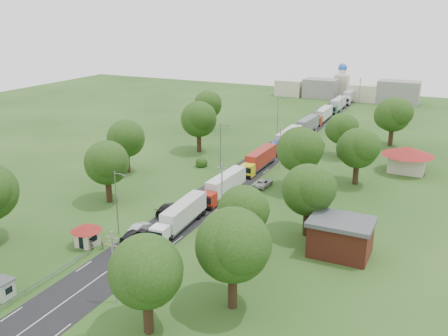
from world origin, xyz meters
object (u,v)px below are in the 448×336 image
Objects in this scene: truck_0 at (181,216)px; car_lane_mid at (140,228)px; boom_barrier at (121,248)px; pedestrian_near at (132,248)px; guard_booth at (87,232)px; info_sign at (299,140)px; car_lane_front at (134,235)px.

truck_0 is 3.33× the size of car_lane_mid.
pedestrian_near is at bearing 18.17° from boom_barrier.
truck_0 is (3.25, 11.00, 1.18)m from boom_barrier.
info_sign reaches higher than guard_booth.
info_sign reaches higher than truck_0.
info_sign reaches higher than car_lane_mid.
guard_booth is 0.92× the size of car_lane_front.
car_lane_mid reaches higher than boom_barrier.
truck_0 is at bearing 73.56° from boom_barrier.
pedestrian_near is (-5.03, -59.50, -2.05)m from info_sign.
truck_0 reaches higher than car_lane_mid.
car_lane_front is at bearing 109.04° from pedestrian_near.
pedestrian_near is (-1.72, -10.50, -1.12)m from truck_0.
car_lane_front is 4.59m from pedestrian_near.
car_lane_front is at bearing 101.37° from boom_barrier.
car_lane_mid is (-1.64, 7.00, -0.19)m from boom_barrier.
boom_barrier is at bearing 105.35° from car_lane_front.
info_sign is (6.56, 60.00, 2.11)m from boom_barrier.
car_lane_mid is (-4.89, -4.00, -1.37)m from truck_0.
info_sign is 2.15× the size of pedestrian_near.
guard_booth is 1.07× the size of info_sign.
boom_barrier is 60.39m from info_sign.
truck_0 is 2.94× the size of car_lane_front.
guard_booth is at bearing -129.55° from truck_0.
pedestrian_near is (1.52, 0.50, 0.06)m from boom_barrier.
boom_barrier is 5.98m from guard_booth.
guard_booth reaches higher than car_lane_front.
truck_0 is 7.42× the size of pedestrian_near.
guard_booth is at bearing 171.24° from pedestrian_near.
boom_barrier is 2.10× the size of guard_booth.
info_sign is 53.68m from car_lane_mid.
info_sign is at bearing 83.76° from boom_barrier.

